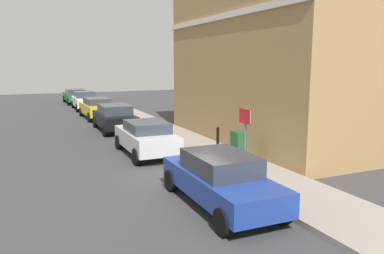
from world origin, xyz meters
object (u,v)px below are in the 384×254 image
(car_blue, at_px, (220,179))
(utility_cabinet, at_px, (239,148))
(car_silver, at_px, (146,137))
(car_white, at_px, (85,100))
(bollard_near_cabinet, at_px, (218,138))
(street_sign, at_px, (245,134))
(car_yellow, at_px, (97,108))
(car_green, at_px, (75,96))
(car_black, at_px, (115,117))

(car_blue, relative_size, utility_cabinet, 3.81)
(car_silver, bearing_deg, car_white, 0.01)
(bollard_near_cabinet, bearing_deg, street_sign, -106.70)
(car_silver, bearing_deg, car_yellow, -0.00)
(car_white, xyz_separation_m, street_sign, (1.39, -22.37, 0.90))
(utility_cabinet, bearing_deg, car_blue, -127.78)
(car_white, bearing_deg, utility_cabinet, -172.30)
(car_silver, height_order, car_green, car_silver)
(car_silver, relative_size, car_yellow, 0.94)
(car_silver, bearing_deg, street_sign, -163.49)
(bollard_near_cabinet, distance_m, street_sign, 4.24)
(car_white, height_order, street_sign, street_sign)
(car_green, bearing_deg, car_black, 179.78)
(car_blue, distance_m, car_yellow, 17.85)
(car_black, bearing_deg, car_yellow, 0.65)
(car_white, xyz_separation_m, bollard_near_cabinet, (2.58, -18.42, -0.06))
(bollard_near_cabinet, bearing_deg, car_green, 96.42)
(car_white, bearing_deg, car_yellow, -179.62)
(car_black, distance_m, car_white, 10.95)
(car_white, distance_m, utility_cabinet, 20.39)
(street_sign, bearing_deg, car_green, 93.08)
(car_green, bearing_deg, street_sign, -177.45)
(car_yellow, xyz_separation_m, utility_cabinet, (2.51, -14.62, -0.07))
(car_white, bearing_deg, car_black, -179.35)
(car_yellow, height_order, bollard_near_cabinet, car_yellow)
(car_black, height_order, bollard_near_cabinet, car_black)
(utility_cabinet, bearing_deg, car_silver, 130.19)
(car_white, bearing_deg, street_sign, -175.72)
(bollard_near_cabinet, xyz_separation_m, street_sign, (-1.19, -3.95, 0.96))
(car_green, relative_size, utility_cabinet, 3.92)
(car_silver, relative_size, car_black, 0.95)
(car_silver, distance_m, car_green, 22.58)
(car_green, distance_m, street_sign, 27.84)
(car_silver, xyz_separation_m, car_yellow, (0.08, 11.55, -0.00))
(car_blue, distance_m, car_green, 28.88)
(car_black, xyz_separation_m, car_green, (-0.09, 16.36, -0.04))
(car_black, distance_m, utility_cabinet, 9.62)
(car_blue, bearing_deg, car_black, 0.48)
(car_blue, bearing_deg, bollard_near_cabinet, -26.74)
(car_white, distance_m, street_sign, 22.43)
(car_blue, xyz_separation_m, car_silver, (-0.08, 6.30, 0.01))
(car_black, xyz_separation_m, street_sign, (1.41, -11.42, 0.88))
(car_blue, relative_size, car_silver, 1.09)
(utility_cabinet, bearing_deg, bollard_near_cabinet, 86.85)
(utility_cabinet, xyz_separation_m, bollard_near_cabinet, (0.10, 1.82, 0.02))
(car_green, bearing_deg, car_silver, 179.45)
(car_green, relative_size, street_sign, 1.96)
(car_yellow, bearing_deg, car_black, 178.62)
(car_silver, relative_size, car_white, 0.95)
(car_yellow, height_order, utility_cabinet, car_yellow)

